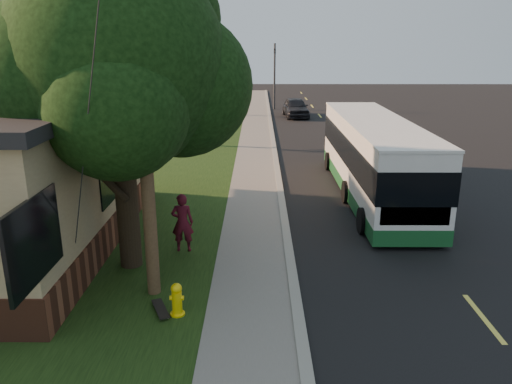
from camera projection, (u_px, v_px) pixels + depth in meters
The scene contains 15 objects.
ground at pixel (298, 318), 10.77m from camera, with size 120.00×120.00×0.00m, color black.
road at pixel (377, 187), 20.32m from camera, with size 8.00×80.00×0.01m, color black.
curb at pixel (279, 186), 20.32m from camera, with size 0.25×80.00×0.12m, color gray.
sidewalk at pixel (255, 186), 20.33m from camera, with size 2.00×80.00×0.08m, color slate.
grass_verge at pixel (169, 186), 20.35m from camera, with size 5.00×80.00×0.07m, color black.
fire_hydrant at pixel (177, 299), 10.66m from camera, with size 0.32×0.32×0.74m.
utility_pole at pixel (141, 96), 10.39m from camera, with size 2.86×3.21×9.07m.
leafy_tree at pixel (119, 66), 11.82m from camera, with size 6.30×6.00×7.80m.
bare_tree_near at pixel (210, 108), 27.38m from camera, with size 1.38×1.21×4.31m.
bare_tree_far at pixel (231, 90), 38.89m from camera, with size 1.38×1.21×4.03m.
traffic_signal at pixel (275, 72), 42.36m from camera, with size 0.18×0.22×5.50m.
transit_bus at pixel (374, 156), 18.78m from camera, with size 2.49×10.80×2.93m.
skateboarder at pixel (182, 223), 13.80m from camera, with size 0.61×0.40×1.67m, color #4E0F1D.
skateboard_main at pixel (161, 309), 10.86m from camera, with size 0.56×0.90×0.08m.
distant_car at pixel (296, 107), 38.73m from camera, with size 1.74×4.32×1.47m, color black.
Camera 1 is at (-0.86, -9.51, 5.74)m, focal length 35.00 mm.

